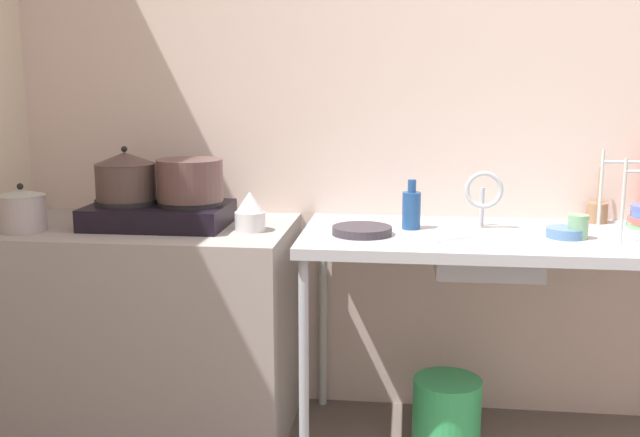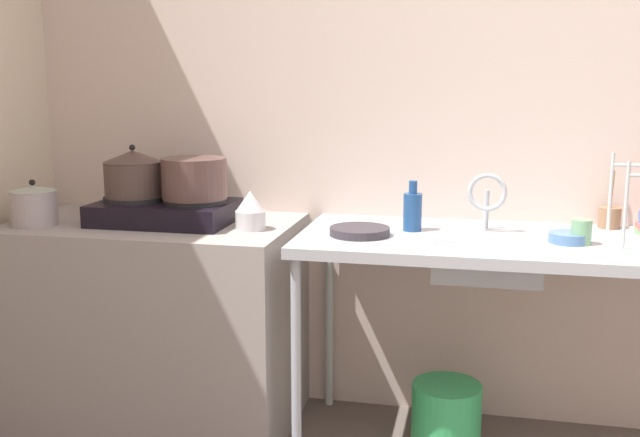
# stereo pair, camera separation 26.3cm
# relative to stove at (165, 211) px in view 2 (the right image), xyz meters

# --- Properties ---
(wall_back) EXTENTS (5.36, 0.10, 2.80)m
(wall_back) POSITION_rel_stove_xyz_m (1.58, 0.38, 0.51)
(wall_back) COLOR beige
(wall_back) RESTS_ON ground
(counter_concrete) EXTENTS (1.13, 0.66, 0.84)m
(counter_concrete) POSITION_rel_stove_xyz_m (-0.06, 0.00, -0.47)
(counter_concrete) COLOR gray
(counter_concrete) RESTS_ON ground
(counter_sink) EXTENTS (1.50, 0.66, 0.84)m
(counter_sink) POSITION_rel_stove_xyz_m (1.32, -0.00, -0.11)
(counter_sink) COLOR #A7ACB3
(counter_sink) RESTS_ON ground
(stove) EXTENTS (0.54, 0.36, 0.10)m
(stove) POSITION_rel_stove_xyz_m (0.00, 0.00, 0.00)
(stove) COLOR black
(stove) RESTS_ON counter_concrete
(pot_on_left_burner) EXTENTS (0.23, 0.23, 0.21)m
(pot_on_left_burner) POSITION_rel_stove_xyz_m (-0.13, 0.00, 0.15)
(pot_on_left_burner) COLOR #4A3933
(pot_on_left_burner) RESTS_ON stove
(pot_on_right_burner) EXTENTS (0.25, 0.25, 0.16)m
(pot_on_right_burner) POSITION_rel_stove_xyz_m (0.13, 0.00, 0.13)
(pot_on_right_burner) COLOR brown
(pot_on_right_burner) RESTS_ON stove
(pot_beside_stove) EXTENTS (0.18, 0.18, 0.18)m
(pot_beside_stove) POSITION_rel_stove_xyz_m (-0.48, -0.16, 0.03)
(pot_beside_stove) COLOR #9F9696
(pot_beside_stove) RESTS_ON counter_concrete
(percolator) EXTENTS (0.12, 0.12, 0.15)m
(percolator) POSITION_rel_stove_xyz_m (0.37, -0.05, 0.02)
(percolator) COLOR silver
(percolator) RESTS_ON counter_concrete
(sink_basin) EXTENTS (0.38, 0.32, 0.13)m
(sink_basin) POSITION_rel_stove_xyz_m (1.25, -0.04, -0.12)
(sink_basin) COLOR #A7ACB3
(sink_basin) RESTS_ON counter_sink
(faucet) EXTENTS (0.14, 0.08, 0.22)m
(faucet) POSITION_rel_stove_xyz_m (1.25, 0.10, 0.09)
(faucet) COLOR #A7ACB3
(faucet) RESTS_ON counter_sink
(frying_pan) EXTENTS (0.22, 0.22, 0.03)m
(frying_pan) POSITION_rel_stove_xyz_m (0.80, -0.07, -0.03)
(frying_pan) COLOR #322C33
(frying_pan) RESTS_ON counter_sink
(cup_by_rack) EXTENTS (0.07, 0.07, 0.09)m
(cup_by_rack) POSITION_rel_stove_xyz_m (1.57, -0.05, -0.00)
(cup_by_rack) COLOR #6C9F72
(cup_by_rack) RESTS_ON counter_sink
(small_bowl_on_drainboard) EXTENTS (0.14, 0.14, 0.04)m
(small_bowl_on_drainboard) POSITION_rel_stove_xyz_m (1.53, -0.03, -0.03)
(small_bowl_on_drainboard) COLOR #4D74A4
(small_bowl_on_drainboard) RESTS_ON counter_sink
(bottle_by_sink) EXTENTS (0.07, 0.07, 0.19)m
(bottle_by_sink) POSITION_rel_stove_xyz_m (0.98, 0.06, 0.03)
(bottle_by_sink) COLOR navy
(bottle_by_sink) RESTS_ON counter_sink
(utensil_jar) EXTENTS (0.08, 0.08, 0.22)m
(utensil_jar) POSITION_rel_stove_xyz_m (1.71, 0.27, -0.01)
(utensil_jar) COLOR #8D6547
(utensil_jar) RESTS_ON counter_sink
(bucket_on_floor) EXTENTS (0.26, 0.26, 0.27)m
(bucket_on_floor) POSITION_rel_stove_xyz_m (1.13, -0.02, -0.76)
(bucket_on_floor) COLOR green
(bucket_on_floor) RESTS_ON ground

